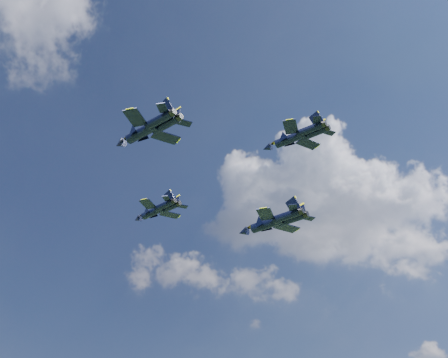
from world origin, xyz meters
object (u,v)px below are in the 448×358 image
(jet_left, at_px, (140,133))
(jet_right, at_px, (265,224))
(jet_lead, at_px, (152,212))
(jet_slot, at_px, (289,139))

(jet_left, distance_m, jet_right, 37.59)
(jet_lead, height_order, jet_right, jet_right)
(jet_right, bearing_deg, jet_lead, 141.36)
(jet_lead, relative_size, jet_left, 0.84)
(jet_right, xyz_separation_m, jet_slot, (-15.28, -22.68, 3.31))
(jet_left, xyz_separation_m, jet_slot, (21.42, -15.32, -0.13))
(jet_lead, relative_size, jet_slot, 0.98)
(jet_lead, height_order, jet_slot, jet_slot)
(jet_left, height_order, jet_slot, jet_left)
(jet_lead, relative_size, jet_right, 0.75)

